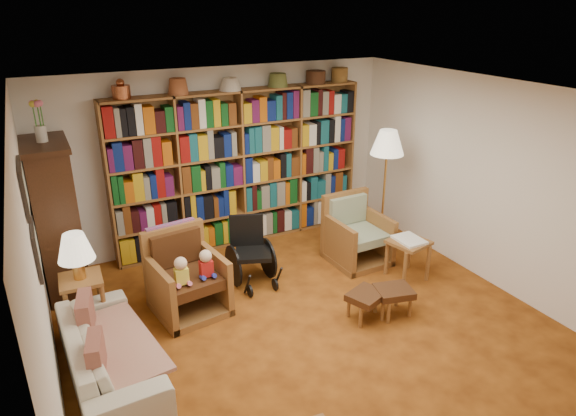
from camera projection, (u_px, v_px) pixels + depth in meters
floor at (307, 324)px, 5.65m from camera, size 5.00×5.00×0.00m
ceiling at (311, 95)px, 4.71m from camera, size 5.00×5.00×0.00m
wall_back at (223, 157)px, 7.24m from camera, size 5.00×0.00×5.00m
wall_front at (509, 365)px, 3.11m from camera, size 5.00×0.00×5.00m
wall_left at (37, 276)px, 4.12m from camera, size 0.00×5.00×5.00m
wall_right at (488, 183)px, 6.23m from camera, size 0.00×5.00×5.00m
bookshelf at (240, 164)px, 7.21m from camera, size 3.60×0.30×2.42m
curio_cabinet at (57, 217)px, 5.99m from camera, size 0.50×0.95×2.40m
framed_pictures at (30, 219)px, 4.24m from camera, size 0.03×0.52×0.97m
sofa at (109, 351)px, 4.80m from camera, size 1.83×0.79×0.52m
sofa_throw at (114, 346)px, 4.80m from camera, size 0.88×1.39×0.04m
cushion_left at (86, 318)px, 4.96m from camera, size 0.20×0.41×0.40m
cushion_right at (97, 360)px, 4.38m from camera, size 0.20×0.40×0.38m
side_table_lamp at (82, 290)px, 5.43m from camera, size 0.45×0.45×0.60m
table_lamp at (75, 249)px, 5.25m from camera, size 0.37×0.37×0.51m
armchair_leather at (186, 277)px, 5.83m from camera, size 0.85×0.89×0.96m
armchair_sage at (354, 235)px, 6.96m from camera, size 0.75×0.77×0.90m
wheelchair at (251, 253)px, 6.37m from camera, size 0.54×0.69×0.86m
floor_lamp at (387, 147)px, 6.86m from camera, size 0.45×0.45×1.72m
side_table_papers at (408, 247)px, 6.45m from camera, size 0.53×0.53×0.54m
footstool_a at (366, 298)px, 5.64m from camera, size 0.48×0.45×0.33m
footstool_b at (394, 293)px, 5.72m from camera, size 0.46×0.42×0.34m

